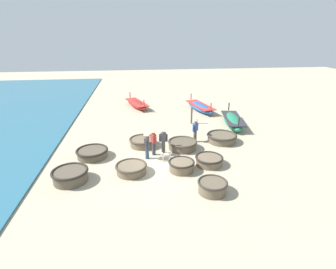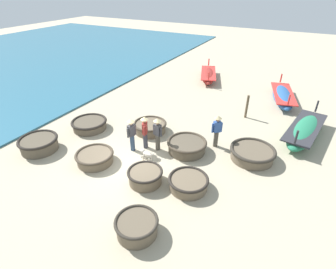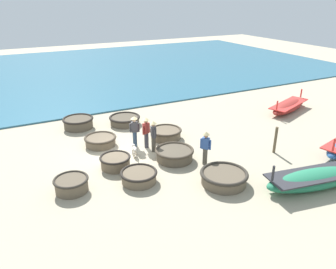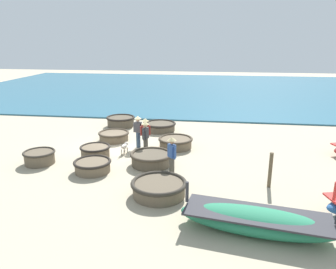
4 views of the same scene
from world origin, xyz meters
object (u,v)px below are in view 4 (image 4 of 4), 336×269
fisherman_standing_right (146,136)px  fisherman_standing_left (145,132)px  coracle_front_left (176,142)px  dog (125,146)px  coracle_weathered (95,151)px  coracle_beside_post (151,158)px  coracle_tilted (160,126)px  coracle_upturned (93,166)px  coracle_far_right (159,188)px  long_boat_blue_hull (256,221)px  mooring_post_shoreline (270,170)px  coracle_front_right (114,136)px  fisherman_crouching (172,154)px  coracle_far_left (121,121)px  fisherman_by_coracle (138,130)px  coracle_center (40,157)px

fisherman_standing_right → fisherman_standing_left: size_ratio=1.00×
coracle_front_left → dog: dog is taller
coracle_weathered → coracle_front_left: bearing=118.6°
coracle_beside_post → coracle_tilted: coracle_beside_post is taller
coracle_front_left → fisherman_standing_left: 1.71m
coracle_beside_post → fisherman_standing_left: fisherman_standing_left is taller
coracle_beside_post → coracle_front_left: 2.65m
coracle_upturned → coracle_weathered: coracle_weathered is taller
coracle_far_right → fisherman_standing_left: (-4.79, -1.47, 0.65)m
long_boat_blue_hull → mooring_post_shoreline: size_ratio=3.37×
coracle_front_right → coracle_beside_post: 4.25m
fisherman_standing_right → fisherman_crouching: 2.83m
coracle_far_right → coracle_far_left: size_ratio=1.12×
dog → long_boat_blue_hull: bearing=42.5°
coracle_far_right → fisherman_by_coracle: (-5.22, -1.95, 0.65)m
fisherman_crouching → fisherman_by_coracle: (-3.39, -2.18, 0.00)m
coracle_upturned → fisherman_crouching: (-0.06, 3.39, 0.68)m
dog → coracle_beside_post: bearing=50.9°
fisherman_standing_right → fisherman_standing_left: 0.62m
fisherman_standing_right → coracle_weathered: bearing=-72.2°
long_boat_blue_hull → coracle_weathered: bearing=-128.3°
coracle_front_left → fisherman_standing_left: fisherman_standing_left is taller
coracle_far_left → coracle_tilted: 2.79m
coracle_center → dog: 3.92m
coracle_tilted → mooring_post_shoreline: (7.22, 5.38, 0.41)m
coracle_far_right → mooring_post_shoreline: size_ratio=1.47×
coracle_far_right → mooring_post_shoreline: (-1.27, 4.06, 0.39)m
coracle_upturned → coracle_tilted: 6.97m
coracle_front_right → coracle_front_left: 3.60m
coracle_beside_post → coracle_tilted: size_ratio=0.99×
coracle_tilted → fisherman_standing_left: (3.71, -0.15, 0.67)m
coracle_center → dog: size_ratio=2.09×
coracle_far_right → coracle_front_left: (-5.41, -0.02, -0.01)m
coracle_front_left → coracle_tilted: size_ratio=0.93×
coracle_weathered → fisherman_standing_left: size_ratio=0.86×
coracle_front_left → fisherman_crouching: bearing=4.1°
coracle_upturned → coracle_far_left: 7.47m
coracle_beside_post → dog: bearing=-129.1°
coracle_tilted → coracle_center: bearing=-36.6°
coracle_upturned → mooring_post_shoreline: mooring_post_shoreline is taller
fisherman_standing_left → dog: fisherman_standing_left is taller
coracle_center → coracle_front_left: 6.60m
fisherman_crouching → fisherman_standing_right: bearing=-146.2°
mooring_post_shoreline → coracle_upturned: bearing=-94.0°
coracle_center → coracle_far_left: bearing=164.8°
coracle_center → long_boat_blue_hull: long_boat_blue_hull is taller
coracle_beside_post → dog: coracle_beside_post is taller
coracle_upturned → mooring_post_shoreline: size_ratio=1.15×
coracle_front_left → coracle_far_left: bearing=-133.4°
coracle_center → coracle_weathered: 2.48m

